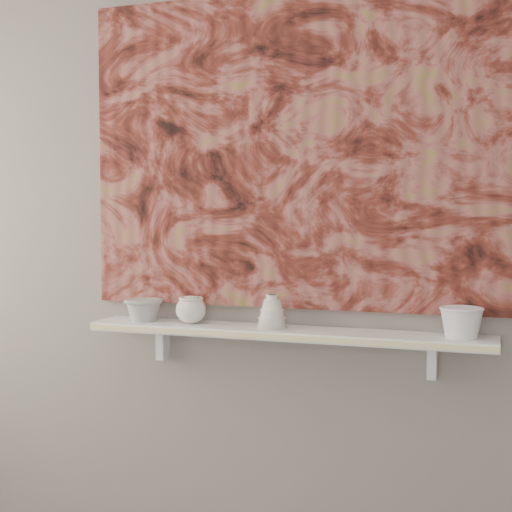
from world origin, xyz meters
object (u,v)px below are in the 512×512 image
at_px(shelf, 284,333).
at_px(bowl_grey, 144,310).
at_px(cup_cream, 191,310).
at_px(painting, 291,151).
at_px(bowl_white, 461,322).
at_px(bell_vessel, 272,311).

height_order(shelf, bowl_grey, bowl_grey).
relative_size(shelf, cup_cream, 12.96).
bearing_deg(bowl_grey, painting, 8.56).
distance_m(bowl_grey, bowl_white, 1.12).
height_order(shelf, bell_vessel, bell_vessel).
xyz_separation_m(painting, cup_cream, (-0.35, -0.08, -0.56)).
height_order(bowl_grey, cup_cream, cup_cream).
bearing_deg(bowl_grey, cup_cream, 0.00).
xyz_separation_m(bowl_grey, bell_vessel, (0.49, 0.00, 0.02)).
bearing_deg(painting, cup_cream, -166.90).
relative_size(shelf, bowl_grey, 9.76).
distance_m(cup_cream, bell_vessel, 0.30).
bearing_deg(bell_vessel, bowl_white, 0.00).
distance_m(shelf, bowl_grey, 0.54).
relative_size(bell_vessel, bowl_white, 0.84).
distance_m(bell_vessel, bowl_white, 0.63).
xyz_separation_m(cup_cream, bowl_white, (0.93, 0.00, 0.00)).
bearing_deg(bowl_grey, bell_vessel, 0.00).
bearing_deg(bell_vessel, cup_cream, 180.00).
bearing_deg(bell_vessel, painting, 61.98).
bearing_deg(painting, bowl_white, -7.86).
height_order(painting, cup_cream, painting).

